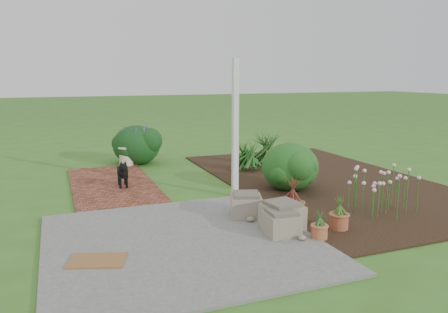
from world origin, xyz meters
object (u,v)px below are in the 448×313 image
object	(u,v)px
black_dog	(123,172)
cream_ceramic_urn	(126,156)
stone_trough_near	(281,224)
evergreen_shrub	(290,165)

from	to	relation	value
black_dog	cream_ceramic_urn	bearing A→B (deg)	82.44
stone_trough_near	cream_ceramic_urn	bearing A→B (deg)	102.86
stone_trough_near	evergreen_shrub	world-z (taller)	evergreen_shrub
black_dog	evergreen_shrub	xyz separation A→B (m)	(3.00, -1.27, 0.15)
black_dog	evergreen_shrub	bearing A→B (deg)	-19.93
black_dog	cream_ceramic_urn	xyz separation A→B (m)	(0.39, 2.11, -0.08)
cream_ceramic_urn	evergreen_shrub	xyz separation A→B (m)	(2.60, -3.38, 0.23)
cream_ceramic_urn	evergreen_shrub	size ratio (longest dim) A/B	0.40
black_dog	evergreen_shrub	distance (m)	3.26
black_dog	cream_ceramic_urn	distance (m)	2.14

